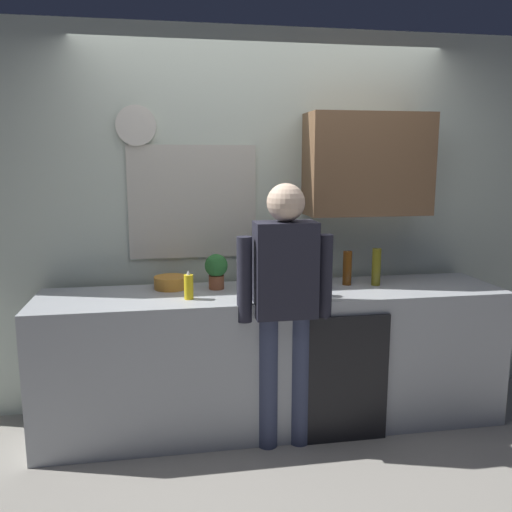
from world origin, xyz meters
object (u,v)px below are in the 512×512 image
object	(u,v)px
bottle_olive_oil	(376,267)
cup_blue_mug	(325,281)
bottle_amber_beer	(347,268)
person_at_sink	(285,295)
bottle_green_wine	(294,272)
coffee_maker	(265,264)
mixing_bowl	(171,282)
dish_soap	(189,286)
potted_plant	(216,269)

from	to	relation	value
bottle_olive_oil	cup_blue_mug	world-z (taller)	bottle_olive_oil
bottle_amber_beer	person_at_sink	bearing A→B (deg)	-143.11
bottle_amber_beer	bottle_green_wine	distance (m)	0.47
bottle_amber_beer	bottle_green_wine	bearing A→B (deg)	-153.06
bottle_olive_oil	cup_blue_mug	distance (m)	0.37
bottle_amber_beer	person_at_sink	size ratio (longest dim) A/B	0.14
coffee_maker	bottle_amber_beer	bearing A→B (deg)	-7.01
bottle_green_wine	mixing_bowl	world-z (taller)	bottle_green_wine
coffee_maker	dish_soap	bearing A→B (deg)	-153.03
coffee_maker	potted_plant	world-z (taller)	coffee_maker
bottle_green_wine	dish_soap	distance (m)	0.65
cup_blue_mug	mixing_bowl	xyz separation A→B (m)	(-1.00, 0.17, -0.01)
bottle_green_wine	dish_soap	size ratio (longest dim) A/B	1.67
potted_plant	person_at_sink	world-z (taller)	person_at_sink
coffee_maker	mixing_bowl	size ratio (longest dim) A/B	1.50
dish_soap	person_at_sink	distance (m)	0.58
potted_plant	person_at_sink	xyz separation A→B (m)	(0.36, -0.42, -0.08)
mixing_bowl	bottle_amber_beer	bearing A→B (deg)	-4.63
bottle_green_wine	cup_blue_mug	bearing A→B (deg)	29.18
bottle_olive_oil	person_at_sink	size ratio (longest dim) A/B	0.16
bottle_green_wine	cup_blue_mug	xyz separation A→B (m)	(0.24, 0.14, -0.10)
coffee_maker	person_at_sink	distance (m)	0.47
cup_blue_mug	mixing_bowl	distance (m)	1.01
cup_blue_mug	dish_soap	world-z (taller)	dish_soap
coffee_maker	potted_plant	size ratio (longest dim) A/B	1.43
mixing_bowl	dish_soap	distance (m)	0.31
person_at_sink	dish_soap	bearing A→B (deg)	172.54
coffee_maker	bottle_green_wine	size ratio (longest dim) A/B	1.10
bottle_amber_beer	potted_plant	xyz separation A→B (m)	(-0.88, 0.04, 0.02)
coffee_maker	person_at_sink	bearing A→B (deg)	-86.13
bottle_olive_oil	cup_blue_mug	xyz separation A→B (m)	(-0.36, -0.03, -0.07)
bottle_green_wine	potted_plant	world-z (taller)	bottle_green_wine
coffee_maker	bottle_olive_oil	xyz separation A→B (m)	(0.73, -0.11, -0.02)
dish_soap	person_at_sink	size ratio (longest dim) A/B	0.11
bottle_olive_oil	cup_blue_mug	size ratio (longest dim) A/B	2.50
cup_blue_mug	potted_plant	world-z (taller)	potted_plant
coffee_maker	mixing_bowl	world-z (taller)	coffee_maker
bottle_olive_oil	person_at_sink	distance (m)	0.79
bottle_green_wine	cup_blue_mug	size ratio (longest dim) A/B	3.00
mixing_bowl	potted_plant	distance (m)	0.31
bottle_green_wine	person_at_sink	size ratio (longest dim) A/B	0.19
coffee_maker	dish_soap	size ratio (longest dim) A/B	1.83
bottle_olive_oil	bottle_green_wine	size ratio (longest dim) A/B	0.83
mixing_bowl	person_at_sink	world-z (taller)	person_at_sink
coffee_maker	bottle_green_wine	bearing A→B (deg)	-65.80
cup_blue_mug	potted_plant	size ratio (longest dim) A/B	0.43
mixing_bowl	dish_soap	world-z (taller)	dish_soap
bottle_olive_oil	bottle_green_wine	bearing A→B (deg)	-164.48
dish_soap	bottle_amber_beer	bearing A→B (deg)	10.50
bottle_green_wine	potted_plant	size ratio (longest dim) A/B	1.30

